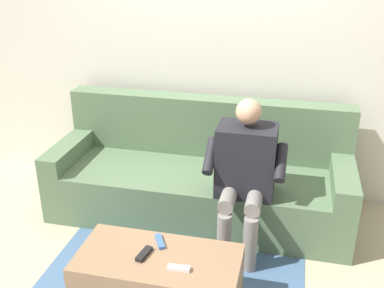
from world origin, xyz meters
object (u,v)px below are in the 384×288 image
(coffee_table, at_px, (159,283))
(remote_white, at_px, (179,268))
(remote_blue, at_px, (160,241))
(couch, at_px, (201,177))
(remote_black, at_px, (144,254))
(person_solo_seated, at_px, (245,168))

(coffee_table, relative_size, remote_white, 7.65)
(coffee_table, bearing_deg, remote_blue, -78.21)
(couch, bearing_deg, remote_blue, 88.53)
(remote_black, bearing_deg, coffee_table, 107.71)
(coffee_table, bearing_deg, remote_black, 6.97)
(person_solo_seated, xyz_separation_m, remote_black, (0.49, 0.81, -0.23))
(couch, xyz_separation_m, remote_white, (-0.15, 1.29, 0.10))
(couch, bearing_deg, coffee_table, 90.00)
(remote_white, bearing_deg, remote_blue, 124.32)
(coffee_table, distance_m, remote_white, 0.28)
(coffee_table, xyz_separation_m, remote_white, (-0.15, 0.09, 0.21))
(remote_white, relative_size, remote_black, 0.92)
(couch, relative_size, coffee_table, 2.47)
(couch, bearing_deg, remote_white, 96.68)
(remote_white, height_order, remote_black, same)
(person_solo_seated, relative_size, remote_black, 8.18)
(couch, xyz_separation_m, coffee_table, (0.00, 1.20, -0.11))
(person_solo_seated, relative_size, remote_white, 8.89)
(person_solo_seated, distance_m, remote_black, 0.97)
(couch, bearing_deg, remote_black, 86.12)
(couch, relative_size, remote_white, 18.90)
(remote_white, relative_size, remote_blue, 0.87)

